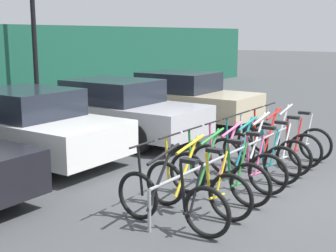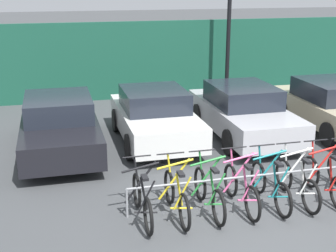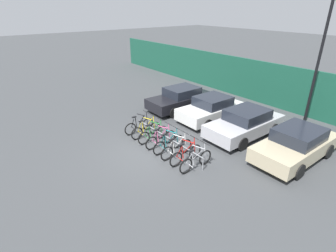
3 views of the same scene
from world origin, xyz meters
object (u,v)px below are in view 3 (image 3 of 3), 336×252
at_px(bicycle_teal, 169,144).
at_px(car_beige, 296,144).
at_px(bicycle_silver, 196,161).
at_px(bicycle_black, 139,126).
at_px(bicycle_pink, 161,139).
at_px(bicycle_yellow, 146,130).
at_px(bike_rack, 167,138).
at_px(bicycle_white, 177,149).
at_px(bicycle_red, 186,154).
at_px(car_white, 211,109).
at_px(car_black, 181,98).
at_px(lamp_post, 322,46).
at_px(car_silver, 245,123).
at_px(bicycle_green, 153,134).

distance_m(bicycle_teal, car_beige, 5.41).
bearing_deg(bicycle_silver, bicycle_black, 178.25).
xyz_separation_m(bicycle_pink, bicycle_silver, (2.36, 0.00, 0.00)).
bearing_deg(bicycle_black, bicycle_yellow, -0.13).
xyz_separation_m(bike_rack, bicycle_silver, (2.12, -0.15, -0.12)).
bearing_deg(bicycle_white, bicycle_silver, -2.45).
bearing_deg(bicycle_red, car_white, 124.12).
bearing_deg(car_black, bike_rack, -47.66).
bearing_deg(bicycle_white, bicycle_black, 177.55).
bearing_deg(bicycle_red, lamp_post, 85.65).
relative_size(bicycle_red, bicycle_silver, 1.00).
bearing_deg(bicycle_red, car_silver, 93.76).
relative_size(car_white, car_beige, 0.92).
relative_size(car_white, car_silver, 0.91).
relative_size(car_black, lamp_post, 0.56).
xyz_separation_m(car_white, lamp_post, (3.49, 3.88, 3.49)).
relative_size(bicycle_yellow, car_white, 0.44).
bearing_deg(bicycle_red, car_black, 144.52).
relative_size(bicycle_white, car_black, 0.40).
xyz_separation_m(bicycle_yellow, bicycle_pink, (1.25, 0.00, 0.00)).
bearing_deg(car_beige, bicycle_red, -124.06).
distance_m(bicycle_silver, car_silver, 4.03).
bearing_deg(bicycle_teal, bicycle_pink, 178.29).
height_order(bike_rack, bicycle_green, bicycle_green).
relative_size(bicycle_pink, lamp_post, 0.22).
distance_m(bicycle_green, lamp_post, 9.46).
bearing_deg(bicycle_yellow, bicycle_pink, -2.87).
distance_m(car_black, car_white, 2.45).
bearing_deg(bicycle_white, bicycle_pink, 177.55).
height_order(bicycle_pink, bicycle_silver, same).
distance_m(car_silver, car_beige, 2.68).
bearing_deg(bicycle_white, car_white, 112.26).
bearing_deg(bicycle_teal, bicycle_white, -1.71).
xyz_separation_m(bicycle_white, car_black, (-4.32, 3.89, 0.31)).
height_order(bicycle_red, car_silver, car_silver).
bearing_deg(bicycle_pink, bicycle_teal, -2.58).
distance_m(bicycle_black, bicycle_silver, 4.24).
xyz_separation_m(bicycle_red, lamp_post, (1.01, 7.97, 3.80)).
relative_size(bike_rack, car_black, 1.12).
distance_m(bicycle_yellow, car_white, 4.13).
height_order(bicycle_black, bicycle_yellow, same).
bearing_deg(lamp_post, bicycle_black, -120.18).
height_order(bicycle_silver, car_white, car_white).
distance_m(bicycle_black, car_white, 4.26).
xyz_separation_m(bike_rack, lamp_post, (2.52, 7.83, 3.68)).
distance_m(bicycle_pink, car_white, 4.17).
bearing_deg(bicycle_green, car_beige, 36.87).
bearing_deg(lamp_post, car_silver, -104.96).
xyz_separation_m(bike_rack, bicycle_pink, (-0.24, -0.15, -0.12)).
bearing_deg(bicycle_white, bicycle_green, 177.55).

